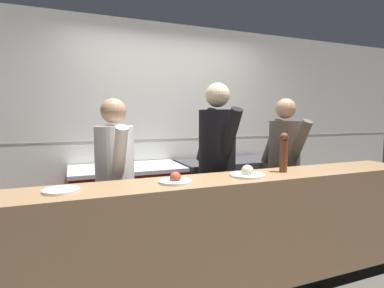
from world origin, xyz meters
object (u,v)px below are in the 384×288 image
oven_range (128,206)px  chef_head_cook (115,182)px  plated_dish_main (61,190)px  pepper_mill (284,152)px  mixing_bowl_steel (213,158)px  plated_dish_dessert (247,173)px  chef_line (284,166)px  plated_dish_appetiser (175,180)px  chef_sous (217,164)px  stock_pot (117,159)px

oven_range → chef_head_cook: 0.88m
plated_dish_main → pepper_mill: size_ratio=0.66×
mixing_bowl_steel → pepper_mill: pepper_mill is taller
oven_range → mixing_bowl_steel: 1.15m
plated_dish_dessert → chef_line: chef_line is taller
mixing_bowl_steel → chef_line: bearing=-50.1°
plated_dish_dessert → plated_dish_main: bearing=179.3°
plated_dish_appetiser → chef_head_cook: 0.69m
pepper_mill → plated_dish_appetiser: bearing=-177.3°
plated_dish_dessert → chef_sous: 0.59m
plated_dish_main → chef_sous: bearing=22.5°
pepper_mill → chef_line: chef_line is taller
stock_pot → plated_dish_dessert: 1.57m
mixing_bowl_steel → plated_dish_main: 2.08m
plated_dish_main → pepper_mill: bearing=0.7°
plated_dish_appetiser → chef_sous: chef_sous is taller
plated_dish_main → chef_line: size_ratio=0.14×
stock_pot → plated_dish_appetiser: bearing=-80.4°
oven_range → mixing_bowl_steel: mixing_bowl_steel is taller
oven_range → chef_head_cook: bearing=-106.8°
pepper_mill → chef_sous: chef_sous is taller
chef_sous → stock_pot: bearing=135.3°
mixing_bowl_steel → chef_head_cook: (-1.26, -0.69, -0.05)m
mixing_bowl_steel → chef_sous: chef_sous is taller
chef_head_cook → chef_sous: 0.98m
oven_range → plated_dish_appetiser: (0.13, -1.31, 0.55)m
plated_dish_dessert → chef_head_cook: chef_head_cook is taller
stock_pot → mixing_bowl_steel: size_ratio=1.47×
plated_dish_dessert → pepper_mill: pepper_mill is taller
plated_dish_main → plated_dish_appetiser: (0.75, -0.03, 0.01)m
pepper_mill → chef_head_cook: size_ratio=0.21×
chef_sous → chef_line: size_ratio=1.08×
oven_range → stock_pot: stock_pot is taller
mixing_bowl_steel → chef_sous: 0.74m
plated_dish_main → chef_line: bearing=15.2°
plated_dish_dessert → chef_head_cook: bearing=148.8°
stock_pot → chef_line: bearing=-22.9°
plated_dish_dessert → pepper_mill: bearing=5.7°
stock_pot → plated_dish_dessert: (0.83, -1.33, 0.02)m
stock_pot → chef_head_cook: size_ratio=0.20×
plated_dish_main → chef_line: 2.29m
oven_range → chef_head_cook: chef_head_cook is taller
stock_pot → plated_dish_dessert: bearing=-58.0°
stock_pot → chef_sous: chef_sous is taller
oven_range → stock_pot: 0.54m
mixing_bowl_steel → plated_dish_appetiser: plated_dish_appetiser is taller
plated_dish_appetiser → chef_sous: (0.63, 0.60, -0.01)m
chef_head_cook → chef_sous: chef_sous is taller
stock_pot → plated_dish_appetiser: size_ratio=1.39×
oven_range → chef_sous: bearing=-43.3°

